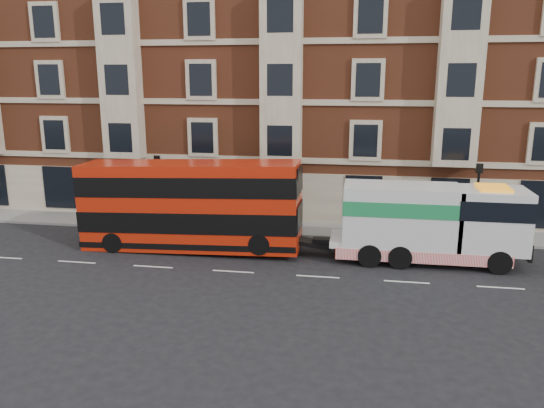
{
  "coord_description": "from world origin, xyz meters",
  "views": [
    {
      "loc": [
        5.7,
        -23.0,
        8.97
      ],
      "look_at": [
        1.19,
        4.0,
        2.39
      ],
      "focal_mm": 35.0,
      "sensor_mm": 36.0,
      "label": 1
    }
  ],
  "objects": [
    {
      "name": "ground",
      "position": [
        0.0,
        0.0,
        0.0
      ],
      "size": [
        120.0,
        120.0,
        0.0
      ],
      "primitive_type": "plane",
      "color": "black",
      "rests_on": "ground"
    },
    {
      "name": "pedestrian",
      "position": [
        -8.87,
        6.61,
        0.94
      ],
      "size": [
        0.63,
        0.46,
        1.59
      ],
      "primitive_type": "imported",
      "rotation": [
        0.0,
        0.0,
        -0.15
      ],
      "color": "#1C1A34",
      "rests_on": "sidewalk"
    },
    {
      "name": "tow_truck",
      "position": [
        9.08,
        2.93,
        2.04
      ],
      "size": [
        9.24,
        2.73,
        3.85
      ],
      "color": "silver",
      "rests_on": "ground"
    },
    {
      "name": "double_decker_bus",
      "position": [
        -2.98,
        2.93,
        2.48
      ],
      "size": [
        11.54,
        2.65,
        4.67
      ],
      "color": "#B81E0A",
      "rests_on": "ground"
    },
    {
      "name": "lamp_post_east",
      "position": [
        12.0,
        6.2,
        2.68
      ],
      "size": [
        0.35,
        0.15,
        4.35
      ],
      "color": "black",
      "rests_on": "sidewalk"
    },
    {
      "name": "lamp_post_west",
      "position": [
        -6.0,
        6.2,
        2.68
      ],
      "size": [
        0.35,
        0.15,
        4.35
      ],
      "color": "black",
      "rests_on": "sidewalk"
    },
    {
      "name": "victorian_terrace",
      "position": [
        0.5,
        15.0,
        10.07
      ],
      "size": [
        45.0,
        12.0,
        20.4
      ],
      "color": "brown",
      "rests_on": "ground"
    },
    {
      "name": "sidewalk",
      "position": [
        0.0,
        7.5,
        0.07
      ],
      "size": [
        90.0,
        3.0,
        0.15
      ],
      "primitive_type": "cube",
      "color": "slate",
      "rests_on": "ground"
    }
  ]
}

